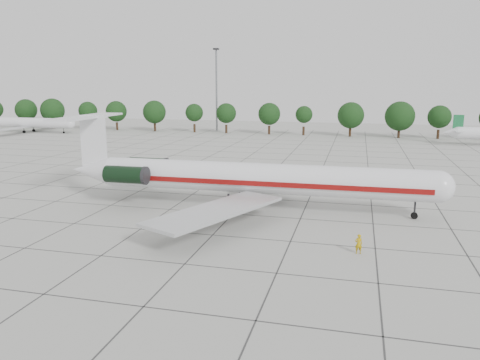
{
  "coord_description": "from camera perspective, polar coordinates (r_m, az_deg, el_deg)",
  "views": [
    {
      "loc": [
        13.86,
        -51.42,
        15.36
      ],
      "look_at": [
        0.11,
        3.02,
        3.5
      ],
      "focal_mm": 35.0,
      "sensor_mm": 36.0,
      "label": 1
    }
  ],
  "objects": [
    {
      "name": "apron_joints",
      "position": [
        69.56,
        2.33,
        -0.83
      ],
      "size": [
        170.0,
        170.0,
        0.02
      ],
      "primitive_type": "cube",
      "color": "#383838",
      "rests_on": "ground"
    },
    {
      "name": "ground",
      "position": [
        55.42,
        -0.88,
        -4.16
      ],
      "size": [
        260.0,
        260.0,
        0.0
      ],
      "primitive_type": "plane",
      "color": "#AFAFA8",
      "rests_on": "ground"
    },
    {
      "name": "tree_line",
      "position": [
        139.11,
        3.6,
        8.04
      ],
      "size": [
        249.86,
        8.44,
        10.22
      ],
      "color": "#332114",
      "rests_on": "ground"
    },
    {
      "name": "main_airliner",
      "position": [
        57.09,
        -0.0,
        0.37
      ],
      "size": [
        47.42,
        37.27,
        11.11
      ],
      "rotation": [
        0.0,
        0.0,
        0.01
      ],
      "color": "silver",
      "rests_on": "ground"
    },
    {
      "name": "ground_crew",
      "position": [
        44.1,
        14.26,
        -7.56
      ],
      "size": [
        0.76,
        0.6,
        1.85
      ],
      "primitive_type": "imported",
      "rotation": [
        0.0,
        0.0,
        3.39
      ],
      "color": "#B8930A",
      "rests_on": "ground"
    },
    {
      "name": "floodlight_mast",
      "position": [
        149.98,
        -2.89,
        11.5
      ],
      "size": [
        1.6,
        1.6,
        25.45
      ],
      "color": "slate",
      "rests_on": "ground"
    },
    {
      "name": "bg_airliner_a",
      "position": [
        157.9,
        -24.18,
        6.37
      ],
      "size": [
        28.24,
        27.2,
        7.4
      ],
      "color": "silver",
      "rests_on": "ground"
    }
  ]
}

